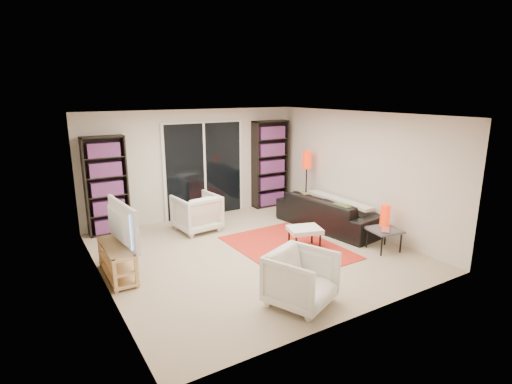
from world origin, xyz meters
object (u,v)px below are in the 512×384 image
(bookshelf_left, at_px, (106,186))
(armchair_front, at_px, (301,279))
(ottoman, at_px, (305,230))
(armchair_back, at_px, (197,213))
(bookshelf_right, at_px, (270,164))
(tv_stand, at_px, (117,260))
(floor_lamp, at_px, (307,166))
(sofa, at_px, (328,212))
(side_table, at_px, (384,231))

(bookshelf_left, bearing_deg, armchair_front, -69.56)
(ottoman, bearing_deg, bookshelf_left, 136.38)
(bookshelf_left, xyz_separation_m, armchair_back, (1.56, -0.76, -0.60))
(bookshelf_left, relative_size, ottoman, 2.89)
(bookshelf_left, bearing_deg, armchair_back, -25.96)
(bookshelf_right, height_order, tv_stand, bookshelf_right)
(armchair_back, bearing_deg, armchair_front, 84.43)
(bookshelf_right, distance_m, armchair_front, 4.84)
(bookshelf_right, relative_size, floor_lamp, 1.43)
(bookshelf_right, height_order, armchair_back, bookshelf_right)
(ottoman, bearing_deg, armchair_back, 123.18)
(tv_stand, height_order, armchair_front, armchair_front)
(bookshelf_right, height_order, ottoman, bookshelf_right)
(sofa, relative_size, armchair_back, 2.74)
(tv_stand, height_order, side_table, tv_stand)
(armchair_back, relative_size, side_table, 1.40)
(bookshelf_left, bearing_deg, ottoman, -43.62)
(bookshelf_left, distance_m, ottoman, 3.95)
(armchair_back, xyz_separation_m, side_table, (2.43, -2.73, -0.02))
(bookshelf_left, distance_m, bookshelf_right, 3.85)
(sofa, bearing_deg, armchair_back, 54.45)
(floor_lamp, bearing_deg, bookshelf_left, 166.43)
(tv_stand, bearing_deg, armchair_back, 35.20)
(bookshelf_right, height_order, floor_lamp, bookshelf_right)
(ottoman, bearing_deg, side_table, -34.22)
(tv_stand, bearing_deg, side_table, -17.95)
(sofa, distance_m, armchair_front, 3.24)
(bookshelf_left, bearing_deg, tv_stand, -98.78)
(floor_lamp, bearing_deg, tv_stand, -166.50)
(tv_stand, distance_m, ottoman, 3.20)
(tv_stand, bearing_deg, bookshelf_left, 81.22)
(bookshelf_left, height_order, sofa, bookshelf_left)
(sofa, bearing_deg, bookshelf_left, 55.17)
(sofa, bearing_deg, tv_stand, 83.03)
(sofa, bearing_deg, floor_lamp, -19.17)
(bookshelf_left, relative_size, armchair_back, 2.34)
(armchair_front, xyz_separation_m, floor_lamp, (2.61, 3.21, 0.76))
(bookshelf_right, xyz_separation_m, armchair_back, (-2.29, -0.76, -0.67))
(tv_stand, relative_size, armchair_back, 1.36)
(tv_stand, xyz_separation_m, sofa, (4.29, 0.06, 0.07))
(side_table, bearing_deg, sofa, 90.91)
(bookshelf_left, relative_size, side_table, 3.28)
(bookshelf_left, bearing_deg, side_table, -41.13)
(bookshelf_right, relative_size, sofa, 0.92)
(sofa, distance_m, armchair_back, 2.72)
(bookshelf_left, xyz_separation_m, tv_stand, (-0.32, -2.09, -0.71))
(armchair_front, bearing_deg, bookshelf_right, 38.65)
(side_table, bearing_deg, ottoman, 145.78)
(armchair_front, bearing_deg, side_table, -6.22)
(armchair_back, relative_size, floor_lamp, 0.57)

